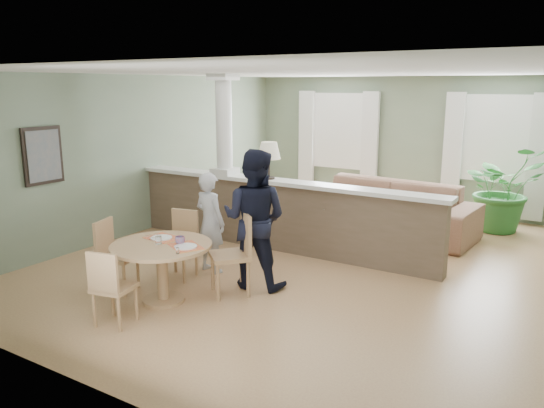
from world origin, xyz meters
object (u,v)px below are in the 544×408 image
Objects in this scene: sofa at (384,208)px; chair_near at (110,285)px; man_person at (254,219)px; chair_side at (113,252)px; houseplant at (502,188)px; dining_table at (162,256)px; chair_far_boy at (181,241)px; chair_far_man at (236,250)px; child_person at (210,223)px.

sofa is 5.18m from chair_near.
man_person is at bearing -94.40° from sofa.
houseplant is at bearing -49.34° from chair_side.
chair_far_boy is (-0.39, 0.78, -0.07)m from dining_table.
chair_far_man is at bearing -78.11° from chair_side.
chair_side is at bearing -125.79° from chair_far_boy.
sofa is 3.39× the size of chair_side.
sofa is 3.32m from man_person.
sofa is at bearing 123.04° from chair_far_man.
sofa is 2.21× the size of child_person.
dining_table is at bearing -102.39° from chair_near.
chair_far_boy is at bearing -109.20° from sofa.
child_person is (-0.17, 1.93, 0.22)m from chair_near.
chair_far_man reaches higher than chair_near.
sofa is 2.12m from houseplant.
chair_far_boy is 0.99m from chair_far_man.
man_person is at bearing -116.53° from houseplant.
chair_near is 1.07m from chair_side.
houseplant is at bearing 62.36° from dining_table.
man_person reaches higher than child_person.
man_person is at bearing 1.79° from chair_far_boy.
chair_side is (-0.77, 0.74, 0.03)m from chair_near.
houseplant is 5.74m from chair_far_boy.
chair_far_man is 0.91m from child_person.
houseplant is at bearing -127.27° from man_person.
child_person reaches higher than sofa.
houseplant is at bearing 44.62° from chair_far_boy.
dining_table is 0.87m from chair_far_boy.
sofa is 1.73× the size of man_person.
chair_far_boy is 0.51× the size of man_person.
chair_side is (-0.78, -0.06, -0.07)m from dining_table.
houseplant reaches higher than sofa.
child_person is at bearing -125.08° from houseplant.
sofa is 4.41m from dining_table.
chair_far_man reaches higher than sofa.
man_person is (0.64, 1.80, 0.41)m from chair_near.
chair_near is at bearing 105.15° from child_person.
chair_near is 1.95m from man_person.
man_person is at bearing 57.68° from dining_table.
chair_side is (-3.65, -5.54, -0.26)m from houseplant.
sofa is at bearing -115.01° from chair_near.
dining_table is at bearing -101.77° from chair_side.
chair_side is at bearing 26.11° from man_person.
dining_table is 1.23m from man_person.
sofa is at bearing -103.59° from child_person.
chair_near is (-1.19, -5.04, 0.02)m from sofa.
chair_near is 0.48× the size of man_person.
houseplant is 1.69× the size of chair_far_boy.
chair_far_boy is (-1.57, -3.47, 0.05)m from sofa.
child_person is at bearing -96.65° from chair_near.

